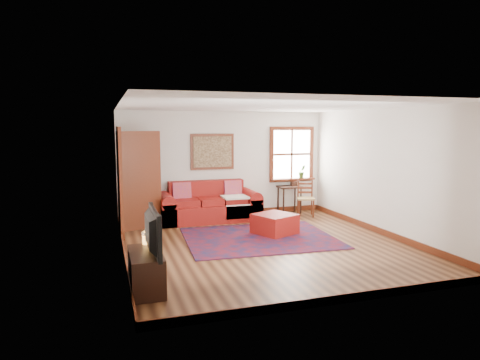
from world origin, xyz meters
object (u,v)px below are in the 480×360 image
object	(u,v)px
red_ottoman	(275,224)
red_leather_sofa	(209,207)
side_table	(290,191)
media_cabinet	(146,271)
ladder_back_chair	(305,197)

from	to	relation	value
red_ottoman	red_leather_sofa	bearing A→B (deg)	95.55
side_table	media_cabinet	size ratio (longest dim) A/B	0.73
ladder_back_chair	media_cabinet	distance (m)	5.52
ladder_back_chair	media_cabinet	xyz separation A→B (m)	(-4.13, -3.67, -0.20)
red_leather_sofa	media_cabinet	distance (m)	4.27
red_leather_sofa	ladder_back_chair	world-z (taller)	red_leather_sofa
ladder_back_chair	media_cabinet	size ratio (longest dim) A/B	0.92
media_cabinet	ladder_back_chair	bearing A→B (deg)	41.63
red_leather_sofa	red_ottoman	size ratio (longest dim) A/B	3.20
red_ottoman	media_cabinet	xyz separation A→B (m)	(-2.73, -2.22, 0.05)
red_ottoman	ladder_back_chair	distance (m)	2.02
ladder_back_chair	media_cabinet	world-z (taller)	ladder_back_chair
red_leather_sofa	side_table	xyz separation A→B (m)	(2.10, 0.21, 0.26)
ladder_back_chair	red_leather_sofa	bearing A→B (deg)	175.03
red_ottoman	side_table	bearing A→B (deg)	33.98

